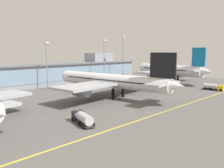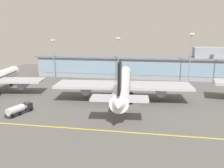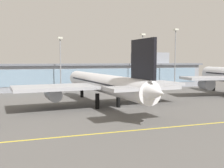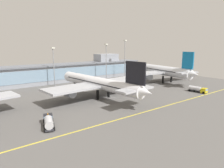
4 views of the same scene
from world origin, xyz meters
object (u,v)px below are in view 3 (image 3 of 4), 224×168
(airliner_near_right, at_px, (103,84))
(apron_light_mast_west, at_px, (142,54))
(apron_light_mast_east, at_px, (175,51))
(apron_light_mast_centre, at_px, (60,56))

(airliner_near_right, distance_m, apron_light_mast_west, 42.55)
(apron_light_mast_east, bearing_deg, airliner_near_right, -143.32)
(apron_light_mast_centre, xyz_separation_m, apron_light_mast_east, (49.54, -2.78, 2.60))
(apron_light_mast_west, height_order, apron_light_mast_centre, apron_light_mast_west)
(airliner_near_right, bearing_deg, apron_light_mast_west, -45.41)
(apron_light_mast_centre, bearing_deg, apron_light_mast_east, -3.21)
(airliner_near_right, bearing_deg, apron_light_mast_east, -58.44)
(apron_light_mast_west, height_order, apron_light_mast_east, apron_light_mast_east)
(apron_light_mast_west, xyz_separation_m, apron_light_mast_east, (15.81, 0.11, 1.44))
(airliner_near_right, distance_m, apron_light_mast_centre, 36.17)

